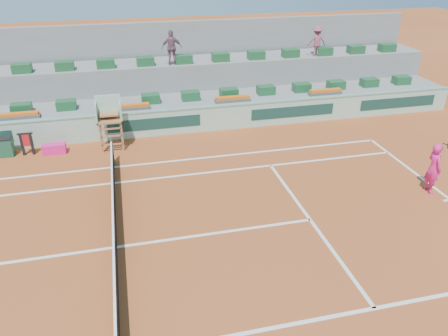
% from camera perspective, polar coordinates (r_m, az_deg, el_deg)
% --- Properties ---
extents(ground, '(90.00, 90.00, 0.00)m').
position_cam_1_polar(ground, '(14.04, -13.85, -10.02)').
color(ground, '#96431D').
rests_on(ground, ground).
extents(seating_tier_lower, '(36.00, 4.00, 1.20)m').
position_cam_1_polar(seating_tier_lower, '(23.29, -14.52, 7.18)').
color(seating_tier_lower, gray).
rests_on(seating_tier_lower, ground).
extents(seating_tier_upper, '(36.00, 2.40, 2.60)m').
position_cam_1_polar(seating_tier_upper, '(24.59, -14.75, 9.96)').
color(seating_tier_upper, gray).
rests_on(seating_tier_upper, ground).
extents(stadium_back_wall, '(36.00, 0.40, 4.40)m').
position_cam_1_polar(stadium_back_wall, '(25.90, -15.01, 12.88)').
color(stadium_back_wall, gray).
rests_on(stadium_back_wall, ground).
extents(player_bag, '(0.99, 0.44, 0.44)m').
position_cam_1_polar(player_bag, '(20.67, -21.29, 2.36)').
color(player_bag, '#F41F86').
rests_on(player_bag, ground).
extents(spectator_mid, '(1.04, 0.44, 1.77)m').
position_cam_1_polar(spectator_mid, '(23.41, -6.84, 15.34)').
color(spectator_mid, '#7C5363').
rests_on(spectator_mid, seating_tier_upper).
extents(spectator_right, '(1.13, 0.77, 1.62)m').
position_cam_1_polar(spectator_right, '(25.77, 12.03, 15.90)').
color(spectator_right, '#8C4654').
rests_on(spectator_right, seating_tier_upper).
extents(court_lines, '(23.89, 11.09, 0.01)m').
position_cam_1_polar(court_lines, '(14.04, -13.85, -10.01)').
color(court_lines, white).
rests_on(court_lines, ground).
extents(tennis_net, '(0.10, 11.97, 1.10)m').
position_cam_1_polar(tennis_net, '(13.73, -14.10, -8.28)').
color(tennis_net, black).
rests_on(tennis_net, ground).
extents(advertising_hoarding, '(36.00, 0.34, 1.26)m').
position_cam_1_polar(advertising_hoarding, '(21.21, -14.42, 5.28)').
color(advertising_hoarding, '#9CC4AE').
rests_on(advertising_hoarding, ground).
extents(umpire_chair, '(1.10, 0.90, 2.40)m').
position_cam_1_polar(umpire_chair, '(19.96, -14.76, 6.63)').
color(umpire_chair, '#945D38').
rests_on(umpire_chair, ground).
extents(seat_row_lower, '(32.90, 0.60, 0.44)m').
position_cam_1_polar(seat_row_lower, '(22.17, -14.75, 8.38)').
color(seat_row_lower, '#1B512B').
rests_on(seat_row_lower, seating_tier_lower).
extents(seat_row_upper, '(32.90, 0.60, 0.44)m').
position_cam_1_polar(seat_row_upper, '(23.61, -15.19, 13.05)').
color(seat_row_upper, '#1B512B').
rests_on(seat_row_upper, seating_tier_upper).
extents(flower_planters, '(26.80, 0.36, 0.28)m').
position_cam_1_polar(flower_planters, '(21.55, -18.71, 7.02)').
color(flower_planters, '#515151').
rests_on(flower_planters, seating_tier_lower).
extents(drink_cooler_a, '(0.63, 0.55, 0.84)m').
position_cam_1_polar(drink_cooler_a, '(21.22, -26.63, 2.50)').
color(drink_cooler_a, '#184A34').
rests_on(drink_cooler_a, ground).
extents(towel_rack, '(0.64, 0.11, 1.03)m').
position_cam_1_polar(towel_rack, '(20.83, -24.39, 3.10)').
color(towel_rack, black).
rests_on(towel_rack, ground).
extents(tennis_player, '(0.51, 0.93, 2.28)m').
position_cam_1_polar(tennis_player, '(17.77, 25.71, 0.01)').
color(tennis_player, '#F41F86').
rests_on(tennis_player, ground).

